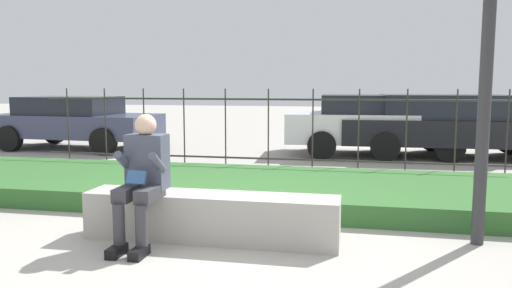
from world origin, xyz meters
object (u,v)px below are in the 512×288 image
(person_seated_reader, at_px, (143,174))
(car_parked_center, at_px, (379,123))
(car_parked_left, at_px, (75,121))
(street_lamp, at_px, (489,14))
(car_parked_right, at_px, (449,124))
(stone_bench, at_px, (211,220))

(person_seated_reader, distance_m, car_parked_center, 7.24)
(car_parked_left, relative_size, street_lamp, 1.13)
(person_seated_reader, height_order, car_parked_left, person_seated_reader)
(car_parked_right, height_order, street_lamp, street_lamp)
(car_parked_left, height_order, car_parked_center, car_parked_center)
(car_parked_left, distance_m, car_parked_center, 7.16)
(stone_bench, distance_m, car_parked_right, 7.30)
(stone_bench, height_order, person_seated_reader, person_seated_reader)
(stone_bench, distance_m, person_seated_reader, 0.81)
(person_seated_reader, relative_size, street_lamp, 0.36)
(car_parked_center, distance_m, street_lamp, 6.36)
(car_parked_center, bearing_deg, car_parked_right, -5.84)
(car_parked_left, xyz_separation_m, car_parked_center, (7.15, 0.35, 0.04))
(stone_bench, xyz_separation_m, car_parked_center, (1.88, 6.54, 0.50))
(street_lamp, bearing_deg, stone_bench, -171.18)
(stone_bench, bearing_deg, street_lamp, 8.82)
(stone_bench, xyz_separation_m, car_parked_left, (-5.27, 6.19, 0.47))
(stone_bench, height_order, car_parked_right, car_parked_right)
(person_seated_reader, xyz_separation_m, street_lamp, (3.19, 0.66, 1.51))
(stone_bench, distance_m, car_parked_center, 6.82)
(person_seated_reader, height_order, street_lamp, street_lamp)
(street_lamp, bearing_deg, car_parked_left, 143.64)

